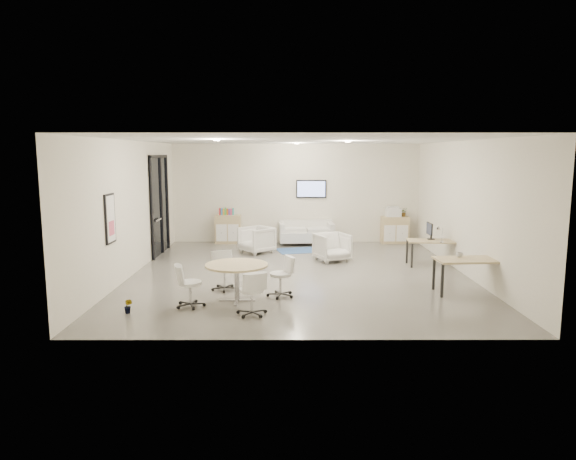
# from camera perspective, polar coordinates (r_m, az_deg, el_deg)

# --- Properties ---
(room_shell) EXTENTS (9.60, 10.60, 4.80)m
(room_shell) POSITION_cam_1_polar(r_m,az_deg,el_deg) (12.27, 1.22, 2.45)
(room_shell) COLOR #5E5C55
(room_shell) RESTS_ON ground
(glass_door) EXTENTS (0.09, 1.90, 2.85)m
(glass_door) POSITION_cam_1_polar(r_m,az_deg,el_deg) (15.22, -14.07, 3.01)
(glass_door) COLOR black
(glass_door) RESTS_ON room_shell
(artwork) EXTENTS (0.05, 0.54, 1.04)m
(artwork) POSITION_cam_1_polar(r_m,az_deg,el_deg) (11.30, -19.16, 1.18)
(artwork) COLOR black
(artwork) RESTS_ON room_shell
(wall_tv) EXTENTS (0.98, 0.06, 0.58)m
(wall_tv) POSITION_cam_1_polar(r_m,az_deg,el_deg) (16.72, 2.60, 4.58)
(wall_tv) COLOR black
(wall_tv) RESTS_ON room_shell
(ceiling_spots) EXTENTS (3.14, 4.14, 0.03)m
(ceiling_spots) POSITION_cam_1_polar(r_m,az_deg,el_deg) (13.03, 0.27, 9.77)
(ceiling_spots) COLOR #FFEAC6
(ceiling_spots) RESTS_ON room_shell
(sideboard_left) EXTENTS (0.82, 0.42, 0.92)m
(sideboard_left) POSITION_cam_1_polar(r_m,az_deg,el_deg) (16.75, -6.68, 0.10)
(sideboard_left) COLOR tan
(sideboard_left) RESTS_ON room_shell
(sideboard_right) EXTENTS (0.87, 0.42, 0.87)m
(sideboard_right) POSITION_cam_1_polar(r_m,az_deg,el_deg) (17.00, 11.78, 0.02)
(sideboard_right) COLOR tan
(sideboard_right) RESTS_ON room_shell
(books) EXTENTS (0.47, 0.14, 0.22)m
(books) POSITION_cam_1_polar(r_m,az_deg,el_deg) (16.68, -6.85, 2.04)
(books) COLOR red
(books) RESTS_ON sideboard_left
(printer) EXTENTS (0.48, 0.40, 0.33)m
(printer) POSITION_cam_1_polar(r_m,az_deg,el_deg) (16.92, 11.60, 1.99)
(printer) COLOR white
(printer) RESTS_ON sideboard_right
(loveseat) EXTENTS (1.78, 0.99, 0.64)m
(loveseat) POSITION_cam_1_polar(r_m,az_deg,el_deg) (16.47, 2.02, -0.38)
(loveseat) COLOR beige
(loveseat) RESTS_ON room_shell
(blue_rug) EXTENTS (1.60, 1.26, 0.01)m
(blue_rug) POSITION_cam_1_polar(r_m,az_deg,el_deg) (15.44, 1.47, -2.27)
(blue_rug) COLOR navy
(blue_rug) RESTS_ON room_shell
(armchair_left) EXTENTS (1.12, 1.13, 0.85)m
(armchair_left) POSITION_cam_1_polar(r_m,az_deg,el_deg) (15.04, -3.52, -0.95)
(armchair_left) COLOR beige
(armchair_left) RESTS_ON room_shell
(armchair_right) EXTENTS (1.04, 1.02, 0.83)m
(armchair_right) POSITION_cam_1_polar(r_m,az_deg,el_deg) (13.93, 4.93, -1.76)
(armchair_right) COLOR beige
(armchair_right) RESTS_ON room_shell
(desk_rear) EXTENTS (1.33, 0.75, 0.66)m
(desk_rear) POSITION_cam_1_polar(r_m,az_deg,el_deg) (13.82, 15.76, -1.39)
(desk_rear) COLOR tan
(desk_rear) RESTS_ON room_shell
(desk_front) EXTENTS (1.45, 0.80, 0.73)m
(desk_front) POSITION_cam_1_polar(r_m,az_deg,el_deg) (11.29, 19.57, -3.41)
(desk_front) COLOR tan
(desk_front) RESTS_ON room_shell
(monitor) EXTENTS (0.20, 0.50, 0.44)m
(monitor) POSITION_cam_1_polar(r_m,az_deg,el_deg) (13.91, 15.48, -0.05)
(monitor) COLOR black
(monitor) RESTS_ON desk_rear
(round_table) EXTENTS (1.23, 1.23, 0.75)m
(round_table) POSITION_cam_1_polar(r_m,az_deg,el_deg) (10.12, -5.73, -4.25)
(round_table) COLOR tan
(round_table) RESTS_ON room_shell
(meeting_chairs) EXTENTS (2.47, 2.47, 0.82)m
(meeting_chairs) POSITION_cam_1_polar(r_m,az_deg,el_deg) (10.18, -5.71, -5.66)
(meeting_chairs) COLOR white
(meeting_chairs) RESTS_ON room_shell
(plant_cabinet) EXTENTS (0.29, 0.31, 0.22)m
(plant_cabinet) POSITION_cam_1_polar(r_m,az_deg,el_deg) (16.99, 12.73, 1.83)
(plant_cabinet) COLOR #3F7F3F
(plant_cabinet) RESTS_ON sideboard_right
(plant_floor) EXTENTS (0.21, 0.30, 0.12)m
(plant_floor) POSITION_cam_1_polar(r_m,az_deg,el_deg) (9.92, -17.31, -8.49)
(plant_floor) COLOR #3F7F3F
(plant_floor) RESTS_ON room_shell
(cup) EXTENTS (0.13, 0.10, 0.13)m
(cup) POSITION_cam_1_polar(r_m,az_deg,el_deg) (11.36, 18.52, -2.56)
(cup) COLOR white
(cup) RESTS_ON desk_front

